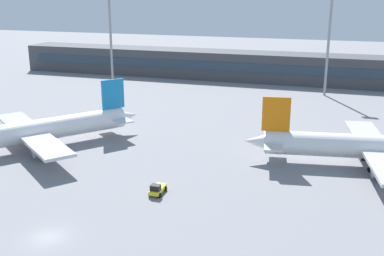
{
  "coord_description": "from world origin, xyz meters",
  "views": [
    {
      "loc": [
        32.12,
        -43.47,
        29.15
      ],
      "look_at": [
        5.69,
        40.0,
        3.0
      ],
      "focal_mm": 44.27,
      "sensor_mm": 36.0,
      "label": 1
    }
  ],
  "objects_px": {
    "floodlight_tower_west": "(329,37)",
    "floodlight_tower_east": "(110,32)",
    "airplane_mid": "(384,148)",
    "baggage_tug_yellow": "(157,189)",
    "airplane_near": "(24,133)"
  },
  "relations": [
    {
      "from": "floodlight_tower_west",
      "to": "floodlight_tower_east",
      "type": "distance_m",
      "value": 62.34
    },
    {
      "from": "floodlight_tower_east",
      "to": "floodlight_tower_west",
      "type": "bearing_deg",
      "value": 6.77
    },
    {
      "from": "airplane_near",
      "to": "floodlight_tower_east",
      "type": "relative_size",
      "value": 1.36
    },
    {
      "from": "airplane_near",
      "to": "baggage_tug_yellow",
      "type": "height_order",
      "value": "airplane_near"
    },
    {
      "from": "airplane_near",
      "to": "airplane_mid",
      "type": "xyz_separation_m",
      "value": [
        62.41,
        11.27,
        -0.01
      ]
    },
    {
      "from": "airplane_near",
      "to": "airplane_mid",
      "type": "height_order",
      "value": "airplane_near"
    },
    {
      "from": "airplane_near",
      "to": "floodlight_tower_west",
      "type": "xyz_separation_m",
      "value": [
        50.56,
        65.62,
        12.52
      ]
    },
    {
      "from": "airplane_mid",
      "to": "floodlight_tower_west",
      "type": "xyz_separation_m",
      "value": [
        -11.85,
        54.34,
        12.53
      ]
    },
    {
      "from": "airplane_mid",
      "to": "floodlight_tower_west",
      "type": "relative_size",
      "value": 1.66
    },
    {
      "from": "baggage_tug_yellow",
      "to": "floodlight_tower_west",
      "type": "bearing_deg",
      "value": 75.04
    },
    {
      "from": "baggage_tug_yellow",
      "to": "floodlight_tower_east",
      "type": "relative_size",
      "value": 0.13
    },
    {
      "from": "airplane_mid",
      "to": "baggage_tug_yellow",
      "type": "height_order",
      "value": "airplane_mid"
    },
    {
      "from": "airplane_near",
      "to": "airplane_mid",
      "type": "relative_size",
      "value": 0.83
    },
    {
      "from": "baggage_tug_yellow",
      "to": "floodlight_tower_east",
      "type": "xyz_separation_m",
      "value": [
        -41.62,
        68.57,
        15.49
      ]
    },
    {
      "from": "airplane_mid",
      "to": "baggage_tug_yellow",
      "type": "relative_size",
      "value": 12.8
    }
  ]
}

